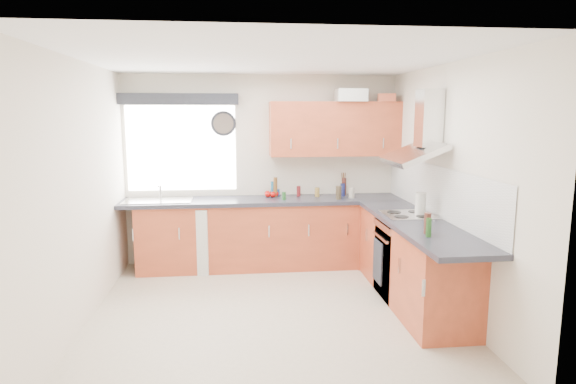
{
  "coord_description": "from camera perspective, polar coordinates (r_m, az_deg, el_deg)",
  "views": [
    {
      "loc": [
        -0.34,
        -4.61,
        2.0
      ],
      "look_at": [
        0.25,
        0.85,
        1.1
      ],
      "focal_mm": 30.0,
      "sensor_mm": 36.0,
      "label": 1
    }
  ],
  "objects": [
    {
      "name": "storage_box",
      "position": [
        6.43,
        11.6,
        10.9
      ],
      "size": [
        0.26,
        0.23,
        0.1
      ],
      "primitive_type": "cube",
      "rotation": [
        0.0,
        0.0,
        -0.23
      ],
      "color": "#BD5133",
      "rests_on": "upper_cabinets"
    },
    {
      "name": "jar_9",
      "position": [
        6.4,
        1.27,
        0.11
      ],
      "size": [
        0.05,
        0.05,
        0.13
      ],
      "primitive_type": "cylinder",
      "color": "maroon",
      "rests_on": "worktop_back"
    },
    {
      "name": "wall_clock",
      "position": [
        6.4,
        -7.67,
        8.05
      ],
      "size": [
        0.33,
        0.04,
        0.33
      ],
      "primitive_type": "cylinder",
      "rotation": [
        1.57,
        0.0,
        0.0
      ],
      "color": "black",
      "rests_on": "wall_back"
    },
    {
      "name": "splashback",
      "position": [
        5.42,
        17.07,
        0.18
      ],
      "size": [
        0.01,
        3.0,
        0.54
      ],
      "primitive_type": "cube",
      "color": "white",
      "rests_on": "wall_right"
    },
    {
      "name": "base_cab_corner",
      "position": [
        6.57,
        10.32,
        -4.67
      ],
      "size": [
        0.6,
        0.6,
        0.86
      ],
      "primitive_type": "cube",
      "color": "#9F4024",
      "rests_on": "ground_plane"
    },
    {
      "name": "jar_2",
      "position": [
        6.52,
        6.65,
        0.65
      ],
      "size": [
        0.06,
        0.06,
        0.23
      ],
      "primitive_type": "cylinder",
      "color": "#461E19",
      "rests_on": "worktop_back"
    },
    {
      "name": "washing_machine",
      "position": [
        6.36,
        -11.29,
        -5.3
      ],
      "size": [
        0.68,
        0.66,
        0.83
      ],
      "primitive_type": "cube",
      "rotation": [
        0.0,
        0.0,
        -0.23
      ],
      "color": "silver",
      "rests_on": "ground_plane"
    },
    {
      "name": "jar_3",
      "position": [
        6.34,
        -1.51,
        0.59
      ],
      "size": [
        0.05,
        0.05,
        0.26
      ],
      "primitive_type": "cylinder",
      "color": "brown",
      "rests_on": "worktop_back"
    },
    {
      "name": "casserole",
      "position": [
        6.31,
        7.47,
        11.31
      ],
      "size": [
        0.38,
        0.28,
        0.16
      ],
      "primitive_type": "cube",
      "rotation": [
        0.0,
        0.0,
        0.0
      ],
      "color": "silver",
      "rests_on": "upper_cabinets"
    },
    {
      "name": "worktop_right",
      "position": [
        5.09,
        15.23,
        -3.69
      ],
      "size": [
        0.62,
        2.42,
        0.05
      ],
      "primitive_type": "cube",
      "color": "#23242D",
      "rests_on": "base_cab_right"
    },
    {
      "name": "jar_4",
      "position": [
        6.31,
        7.54,
        -0.11
      ],
      "size": [
        0.07,
        0.07,
        0.13
      ],
      "primitive_type": "cylinder",
      "color": "#A89E90",
      "rests_on": "worktop_back"
    },
    {
      "name": "worktop_back",
      "position": [
        6.22,
        -2.93,
        -1.03
      ],
      "size": [
        3.6,
        0.62,
        0.05
      ],
      "primitive_type": "cube",
      "color": "#23242D",
      "rests_on": "base_cab_back"
    },
    {
      "name": "wall_back",
      "position": [
        6.46,
        -3.11,
        2.63
      ],
      "size": [
        3.6,
        0.02,
        2.5
      ],
      "primitive_type": "cube",
      "color": "silver",
      "rests_on": "ground_plane"
    },
    {
      "name": "utensil_pot",
      "position": [
        6.55,
        6.56,
        0.21
      ],
      "size": [
        0.1,
        0.1,
        0.12
      ],
      "primitive_type": "cylinder",
      "rotation": [
        0.0,
        0.0,
        0.21
      ],
      "color": "#9F938B",
      "rests_on": "worktop_back"
    },
    {
      "name": "kitchen_roll",
      "position": [
        5.35,
        15.44,
        -1.43
      ],
      "size": [
        0.13,
        0.13,
        0.25
      ],
      "primitive_type": "cylinder",
      "rotation": [
        0.0,
        0.0,
        -0.11
      ],
      "color": "silver",
      "rests_on": "worktop_right"
    },
    {
      "name": "bottle_0",
      "position": [
        4.47,
        16.34,
        -4.06
      ],
      "size": [
        0.05,
        0.05,
        0.17
      ],
      "primitive_type": "cylinder",
      "color": "#21501C",
      "rests_on": "worktop_right"
    },
    {
      "name": "jar_7",
      "position": [
        6.38,
        3.47,
        -0.02
      ],
      "size": [
        0.06,
        0.06,
        0.12
      ],
      "primitive_type": "cylinder",
      "color": "olive",
      "rests_on": "worktop_back"
    },
    {
      "name": "jar_5",
      "position": [
        6.37,
        -1.84,
        0.35
      ],
      "size": [
        0.05,
        0.05,
        0.2
      ],
      "primitive_type": "cylinder",
      "color": "#195579",
      "rests_on": "worktop_back"
    },
    {
      "name": "wall_left",
      "position": [
        4.9,
        -23.44,
        -0.28
      ],
      "size": [
        0.02,
        3.6,
        2.5
      ],
      "primitive_type": "cube",
      "color": "silver",
      "rests_on": "ground_plane"
    },
    {
      "name": "base_cab_right",
      "position": [
        5.34,
        14.53,
        -8.09
      ],
      "size": [
        0.58,
        2.1,
        0.86
      ],
      "primitive_type": "cube",
      "color": "#9F4024",
      "rests_on": "ground_plane"
    },
    {
      "name": "upper_cabinets",
      "position": [
        6.37,
        5.57,
        7.46
      ],
      "size": [
        1.7,
        0.35,
        0.7
      ],
      "primitive_type": "cube",
      "color": "#9F4024",
      "rests_on": "wall_back"
    },
    {
      "name": "tomato_cluster",
      "position": [
        6.37,
        -1.99,
        -0.22
      ],
      "size": [
        0.2,
        0.2,
        0.07
      ],
      "primitive_type": null,
      "rotation": [
        0.0,
        0.0,
        -0.27
      ],
      "color": "#B60A07",
      "rests_on": "worktop_back"
    },
    {
      "name": "window_blind",
      "position": [
        6.36,
        -12.8,
        10.7
      ],
      "size": [
        1.5,
        0.18,
        0.14
      ],
      "primitive_type": "cube",
      "color": "black",
      "rests_on": "wall_back"
    },
    {
      "name": "sink",
      "position": [
        6.28,
        -15.14,
        -0.65
      ],
      "size": [
        0.84,
        0.46,
        0.1
      ],
      "primitive_type": null,
      "color": "silver",
      "rests_on": "worktop_back"
    },
    {
      "name": "jar_8",
      "position": [
        6.46,
        6.49,
        0.27
      ],
      "size": [
        0.06,
        0.06,
        0.17
      ],
      "primitive_type": "cylinder",
      "color": "#161B4E",
      "rests_on": "worktop_back"
    },
    {
      "name": "extractor_hood",
      "position": [
        5.29,
        15.47,
        6.48
      ],
      "size": [
        0.52,
        0.78,
        0.66
      ],
      "primitive_type": null,
      "color": "silver",
      "rests_on": "wall_right"
    },
    {
      "name": "wall_right",
      "position": [
        5.14,
        18.52,
        0.43
      ],
      "size": [
        0.02,
        3.6,
        2.5
      ],
      "primitive_type": "cube",
      "color": "silver",
      "rests_on": "ground_plane"
    },
    {
      "name": "window",
      "position": [
        6.46,
        -12.51,
        5.09
      ],
      "size": [
        1.4,
        0.02,
        1.1
      ],
      "primitive_type": "cube",
      "color": "silver",
      "rests_on": "wall_back"
    },
    {
      "name": "oven",
      "position": [
        5.48,
        13.88,
        -7.69
      ],
      "size": [
        0.56,
        0.58,
        0.85
      ],
      "primitive_type": "cube",
      "color": "black",
      "rests_on": "ground_plane"
    },
    {
      "name": "bottle_1",
      "position": [
        4.57,
        16.2,
        -3.61
      ],
      "size": [
        0.06,
        0.06,
        0.19
      ],
      "primitive_type": "cylinder",
      "color": "#4F241C",
      "rests_on": "worktop_right"
    },
    {
      "name": "jar_6",
      "position": [
        6.2,
        6.02,
        -0.07
      ],
      "size": [
        0.07,
        0.07,
        0.17
      ],
      "primitive_type": "cylinder",
      "color": "#3D3221",
      "rests_on": "worktop_back"
    },
    {
      "name": "ground_plane",
      "position": [
        5.04,
        -1.85,
        -14.09
      ],
      "size": [
        3.6,
        3.6,
        0.0
      ],
      "primitive_type": "plane",
      "color": "beige"
    },
    {
      "name": "jar_0",
      "position": [
        6.42,
        -1.27,
        -0.07
      ],
      "size": [
        0.06,
        0.06,
        0.09
      ],
      "primitive_type": "cylinder",
      "color": "navy",
      "rests_on": "worktop_back"
    },
    {
      "name": "jar_1",
      "position": [
        6.13,
        -0.48,
        -0.47
      ],
      "size": [
        0.05,
        0.05,
        0.1
      ],
      "primitive_type": "cylinder",
      "color": "#1D5322",
      "rests_on": "worktop_back"
    },
    {
      "name": "wall_front",
      "position": [
        2.93,
        0.68,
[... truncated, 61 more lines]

